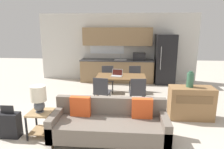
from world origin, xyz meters
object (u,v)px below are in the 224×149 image
(dining_table, at_px, (121,78))
(dining_chair_near_right, at_px, (137,92))
(suitcase, at_px, (9,125))
(side_table, at_px, (41,120))
(credenza, at_px, (191,103))
(vase, at_px, (190,80))
(laptop, at_px, (117,74))
(refrigerator, at_px, (165,59))
(table_lamp, at_px, (39,97))
(dining_chair_far_left, at_px, (108,78))
(dining_chair_far_right, at_px, (135,78))
(couch, at_px, (109,124))
(dining_chair_near_left, at_px, (102,91))

(dining_table, relative_size, dining_chair_near_right, 1.69)
(suitcase, bearing_deg, side_table, 8.40)
(credenza, relative_size, vase, 2.69)
(dining_table, xyz_separation_m, laptop, (-0.12, 0.01, 0.11))
(refrigerator, height_order, credenza, refrigerator)
(table_lamp, bearing_deg, dining_chair_far_left, 70.89)
(credenza, xyz_separation_m, laptop, (-1.84, 1.20, 0.38))
(refrigerator, height_order, dining_chair_near_right, refrigerator)
(table_lamp, xyz_separation_m, dining_chair_far_left, (1.04, 3.00, -0.34))
(credenza, bearing_deg, dining_chair_near_right, 159.66)
(side_table, bearing_deg, dining_chair_far_left, 70.99)
(vase, bearing_deg, dining_table, 144.82)
(credenza, distance_m, suitcase, 4.04)
(dining_table, relative_size, side_table, 2.83)
(refrigerator, distance_m, vase, 3.13)
(dining_chair_far_right, height_order, laptop, laptop)
(couch, distance_m, side_table, 1.38)
(couch, bearing_deg, credenza, 30.26)
(dining_chair_far_left, xyz_separation_m, dining_chair_near_right, (0.95, -1.46, 0.00))
(table_lamp, bearing_deg, suitcase, -171.94)
(dining_chair_far_left, xyz_separation_m, suitcase, (-1.66, -3.09, -0.23))
(dining_table, distance_m, dining_chair_far_left, 0.89)
(side_table, relative_size, suitcase, 0.78)
(dining_table, distance_m, suitcase, 3.21)
(side_table, xyz_separation_m, table_lamp, (-0.01, -0.00, 0.48))
(table_lamp, relative_size, laptop, 1.51)
(credenza, xyz_separation_m, dining_chair_near_right, (-1.25, 0.46, 0.10))
(side_table, distance_m, laptop, 2.70)
(suitcase, bearing_deg, dining_chair_near_left, 44.32)
(credenza, distance_m, dining_chair_near_left, 2.25)
(dining_chair_far_left, bearing_deg, table_lamp, -114.76)
(refrigerator, distance_m, dining_chair_near_right, 2.96)
(dining_chair_far_left, distance_m, dining_chair_near_left, 1.47)
(side_table, bearing_deg, dining_chair_near_right, 37.84)
(dining_table, relative_size, couch, 0.66)
(table_lamp, height_order, credenza, table_lamp)
(couch, bearing_deg, refrigerator, 67.40)
(refrigerator, relative_size, suitcase, 2.84)
(table_lamp, xyz_separation_m, laptop, (1.40, 2.28, -0.06))
(refrigerator, relative_size, dining_chair_near_right, 2.18)
(dining_chair_near_right, relative_size, laptop, 2.46)
(dining_chair_near_left, bearing_deg, dining_table, -114.55)
(dining_table, relative_size, dining_chair_far_left, 1.69)
(dining_chair_far_right, bearing_deg, dining_chair_near_left, -128.74)
(dining_chair_far_right, relative_size, laptop, 2.46)
(credenza, distance_m, vase, 0.57)
(dining_chair_near_right, xyz_separation_m, laptop, (-0.59, 0.74, 0.29))
(dining_table, height_order, dining_chair_near_left, dining_chair_near_left)
(dining_chair_near_right, distance_m, suitcase, 3.09)
(couch, xyz_separation_m, side_table, (-1.38, 0.01, 0.03))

